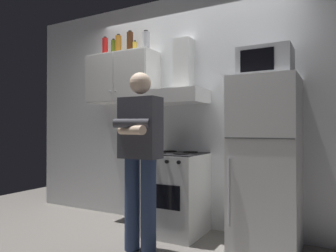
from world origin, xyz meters
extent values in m
plane|color=slate|center=(0.00, 0.00, 0.00)|extent=(7.00, 7.00, 0.00)
cube|color=white|center=(0.00, 0.60, 1.35)|extent=(4.80, 0.10, 2.70)
cube|color=white|center=(-0.85, 0.38, 1.75)|extent=(0.90, 0.34, 0.60)
cube|color=white|center=(-1.07, 0.20, 1.75)|extent=(0.43, 0.01, 0.58)
cube|color=white|center=(-0.62, 0.20, 1.75)|extent=(0.43, 0.01, 0.58)
sphere|color=#B2B2B7|center=(-0.89, 0.19, 1.57)|extent=(0.02, 0.02, 0.02)
sphere|color=#B2B2B7|center=(-0.81, 0.19, 1.57)|extent=(0.02, 0.02, 0.02)
cube|color=white|center=(-0.05, 0.25, 0.42)|extent=(0.60, 0.60, 0.85)
cube|color=black|center=(-0.05, 0.25, 0.86)|extent=(0.59, 0.59, 0.01)
cube|color=black|center=(-0.05, -0.05, 0.45)|extent=(0.42, 0.01, 0.24)
cylinder|color=black|center=(-0.18, 0.13, 0.87)|extent=(0.16, 0.16, 0.01)
cylinder|color=black|center=(0.08, 0.13, 0.87)|extent=(0.16, 0.16, 0.01)
cylinder|color=black|center=(-0.18, 0.37, 0.87)|extent=(0.16, 0.16, 0.01)
cylinder|color=black|center=(0.08, 0.37, 0.87)|extent=(0.16, 0.16, 0.01)
cylinder|color=black|center=(-0.25, -0.06, 0.80)|extent=(0.04, 0.02, 0.04)
cylinder|color=black|center=(-0.12, -0.06, 0.80)|extent=(0.04, 0.02, 0.04)
cylinder|color=black|center=(0.02, -0.06, 0.80)|extent=(0.04, 0.02, 0.04)
cylinder|color=black|center=(0.15, -0.06, 0.80)|extent=(0.04, 0.02, 0.04)
cube|color=white|center=(-0.05, 0.33, 1.47)|extent=(0.60, 0.44, 0.15)
cube|color=white|center=(-0.05, 0.47, 1.85)|extent=(0.20, 0.16, 0.60)
cube|color=silver|center=(0.90, 0.25, 0.80)|extent=(0.60, 0.60, 1.60)
cube|color=#4C4C4C|center=(0.90, -0.05, 1.04)|extent=(0.59, 0.01, 0.01)
cylinder|color=silver|center=(0.65, -0.06, 0.56)|extent=(0.02, 0.02, 0.60)
cube|color=#B7BABF|center=(0.90, 0.27, 1.74)|extent=(0.48, 0.36, 0.28)
cube|color=black|center=(0.86, 0.09, 1.74)|extent=(0.30, 0.01, 0.20)
cylinder|color=navy|center=(-0.19, -0.35, 0.42)|extent=(0.14, 0.14, 0.85)
cylinder|color=navy|center=(-0.01, -0.35, 0.42)|extent=(0.14, 0.14, 0.85)
cube|color=#3F3F47|center=(-0.10, -0.35, 1.13)|extent=(0.38, 0.20, 0.56)
cylinder|color=#3F3F47|center=(-0.10, -0.49, 1.17)|extent=(0.33, 0.17, 0.08)
cylinder|color=beige|center=(-0.10, -0.49, 1.11)|extent=(0.33, 0.17, 0.08)
sphere|color=beige|center=(-0.10, -0.35, 1.54)|extent=(0.20, 0.20, 0.20)
cylinder|color=gold|center=(-0.67, 0.39, 2.12)|extent=(0.05, 0.05, 0.13)
cylinder|color=black|center=(-0.67, 0.39, 2.19)|extent=(0.03, 0.03, 0.02)
cylinder|color=#4C6B19|center=(-1.02, 0.42, 2.15)|extent=(0.06, 0.06, 0.20)
cylinder|color=black|center=(-1.02, 0.42, 2.26)|extent=(0.03, 0.03, 0.02)
cylinder|color=#B7721E|center=(-0.92, 0.39, 2.17)|extent=(0.08, 0.08, 0.24)
cylinder|color=black|center=(-0.92, 0.39, 2.30)|extent=(0.04, 0.04, 0.02)
cylinder|color=#B2B5BA|center=(-0.50, 0.37, 2.16)|extent=(0.09, 0.09, 0.22)
cylinder|color=black|center=(-0.50, 0.37, 2.28)|extent=(0.05, 0.05, 0.02)
cylinder|color=#47230F|center=(-0.76, 0.41, 2.18)|extent=(0.08, 0.08, 0.27)
cylinder|color=black|center=(-0.76, 0.41, 2.33)|extent=(0.04, 0.04, 0.02)
cylinder|color=red|center=(-1.11, 0.36, 2.16)|extent=(0.07, 0.07, 0.23)
cylinder|color=black|center=(-1.11, 0.36, 2.29)|extent=(0.04, 0.04, 0.02)
camera|label=1|loc=(1.50, -2.76, 1.12)|focal=33.51mm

